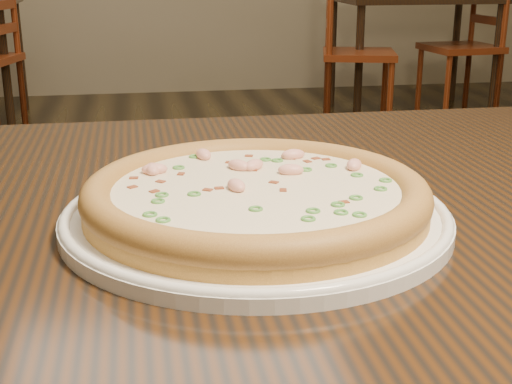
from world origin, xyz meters
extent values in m
cube|color=black|center=(0.08, -0.33, 0.73)|extent=(1.20, 0.80, 0.04)
cylinder|color=white|center=(-0.04, -0.38, 0.76)|extent=(0.34, 0.34, 0.01)
torus|color=white|center=(-0.04, -0.38, 0.76)|extent=(0.34, 0.34, 0.01)
cylinder|color=gold|center=(-0.04, -0.38, 0.77)|extent=(0.30, 0.30, 0.02)
torus|color=#AA823A|center=(-0.04, -0.38, 0.78)|extent=(0.30, 0.30, 0.03)
cylinder|color=#E7E5C4|center=(-0.04, -0.38, 0.78)|extent=(0.25, 0.25, 0.00)
ellipsoid|color=#F2B29E|center=(-0.13, -0.32, 0.79)|extent=(0.02, 0.02, 0.01)
ellipsoid|color=#F2B29E|center=(0.01, -0.29, 0.79)|extent=(0.03, 0.02, 0.01)
ellipsoid|color=#F2B29E|center=(-0.06, -0.38, 0.79)|extent=(0.02, 0.03, 0.01)
ellipsoid|color=#F2B29E|center=(-0.04, -0.32, 0.79)|extent=(0.03, 0.03, 0.01)
ellipsoid|color=#F2B29E|center=(-0.05, -0.32, 0.79)|extent=(0.03, 0.03, 0.01)
ellipsoid|color=#F2B29E|center=(-0.01, -0.34, 0.79)|extent=(0.03, 0.02, 0.01)
ellipsoid|color=#F2B29E|center=(-0.08, -0.27, 0.79)|extent=(0.02, 0.03, 0.01)
ellipsoid|color=#F2B29E|center=(0.06, -0.34, 0.79)|extent=(0.02, 0.03, 0.01)
ellipsoid|color=#F2B29E|center=(-0.13, -0.32, 0.79)|extent=(0.02, 0.01, 0.01)
cube|color=maroon|center=(-0.15, -0.33, 0.78)|extent=(0.01, 0.01, 0.00)
cube|color=maroon|center=(0.02, -0.31, 0.78)|extent=(0.01, 0.01, 0.00)
cube|color=maroon|center=(0.00, -0.28, 0.78)|extent=(0.01, 0.01, 0.00)
cube|color=maroon|center=(-0.09, -0.38, 0.78)|extent=(0.01, 0.01, 0.00)
cube|color=maroon|center=(-0.03, -0.28, 0.78)|extent=(0.01, 0.01, 0.00)
cube|color=maroon|center=(-0.08, -0.38, 0.78)|extent=(0.01, 0.01, 0.00)
cube|color=maroon|center=(-0.13, -0.31, 0.78)|extent=(0.01, 0.01, 0.00)
cube|color=maroon|center=(-0.04, -0.33, 0.78)|extent=(0.01, 0.01, 0.00)
cube|color=maroon|center=(-0.15, -0.36, 0.78)|extent=(0.01, 0.01, 0.00)
cube|color=maroon|center=(-0.13, -0.38, 0.78)|extent=(0.01, 0.01, 0.00)
cube|color=maroon|center=(0.03, -0.30, 0.78)|extent=(0.01, 0.01, 0.00)
cube|color=maroon|center=(-0.03, -0.37, 0.78)|extent=(0.01, 0.01, 0.00)
cube|color=maroon|center=(0.01, -0.29, 0.78)|extent=(0.01, 0.01, 0.00)
cube|color=maroon|center=(0.04, -0.30, 0.78)|extent=(0.01, 0.01, 0.00)
cube|color=maroon|center=(-0.06, -0.30, 0.78)|extent=(0.01, 0.01, 0.00)
cube|color=maroon|center=(-0.11, -0.33, 0.78)|extent=(0.01, 0.01, 0.00)
cube|color=maroon|center=(-0.02, -0.39, 0.78)|extent=(0.01, 0.01, 0.00)
cube|color=maroon|center=(0.02, -0.43, 0.78)|extent=(0.01, 0.01, 0.00)
cube|color=maroon|center=(-0.13, -0.35, 0.78)|extent=(0.01, 0.01, 0.00)
torus|color=#498D3A|center=(0.01, -0.45, 0.79)|extent=(0.02, 0.02, 0.00)
torus|color=#498D3A|center=(-0.02, -0.29, 0.79)|extent=(0.02, 0.02, 0.00)
torus|color=#498D3A|center=(0.01, -0.44, 0.79)|extent=(0.01, 0.01, 0.00)
torus|color=#498D3A|center=(-0.01, -0.45, 0.79)|extent=(0.02, 0.02, 0.00)
torus|color=#498D3A|center=(-0.13, -0.45, 0.79)|extent=(0.01, 0.01, 0.00)
torus|color=#498D3A|center=(-0.05, -0.44, 0.79)|extent=(0.02, 0.02, 0.00)
torus|color=#498D3A|center=(-0.03, -0.31, 0.79)|extent=(0.01, 0.01, 0.00)
torus|color=#498D3A|center=(-0.09, -0.27, 0.79)|extent=(0.02, 0.02, 0.00)
torus|color=#498D3A|center=(0.06, -0.40, 0.79)|extent=(0.01, 0.01, 0.00)
torus|color=#498D3A|center=(-0.10, -0.39, 0.79)|extent=(0.02, 0.02, 0.00)
torus|color=#498D3A|center=(0.04, -0.33, 0.79)|extent=(0.01, 0.01, 0.00)
torus|color=#498D3A|center=(-0.14, -0.43, 0.79)|extent=(0.01, 0.01, 0.00)
torus|color=#498D3A|center=(-0.11, -0.31, 0.79)|extent=(0.02, 0.02, 0.00)
torus|color=#498D3A|center=(0.03, -0.42, 0.79)|extent=(0.02, 0.02, 0.00)
torus|color=#498D3A|center=(0.05, -0.36, 0.79)|extent=(0.02, 0.02, 0.00)
torus|color=#498D3A|center=(0.07, -0.38, 0.79)|extent=(0.02, 0.02, 0.00)
torus|color=#498D3A|center=(-0.01, -0.30, 0.79)|extent=(0.01, 0.01, 0.00)
torus|color=#498D3A|center=(-0.13, -0.40, 0.79)|extent=(0.01, 0.01, 0.00)
torus|color=#498D3A|center=(0.01, -0.33, 0.79)|extent=(0.01, 0.01, 0.00)
torus|color=#498D3A|center=(-0.13, -0.39, 0.79)|extent=(0.02, 0.02, 0.00)
torus|color=#498D3A|center=(0.02, -0.46, 0.79)|extent=(0.02, 0.02, 0.00)
torus|color=#498D3A|center=(-0.02, -0.46, 0.79)|extent=(0.02, 0.02, 0.00)
cylinder|color=black|center=(-0.87, 3.38, 0.35)|extent=(0.05, 0.05, 0.71)
cylinder|color=black|center=(-0.87, 3.98, 0.35)|extent=(0.05, 0.05, 0.71)
cylinder|color=black|center=(1.21, 3.23, 0.35)|extent=(0.05, 0.05, 0.71)
cylinder|color=black|center=(2.11, 3.23, 0.35)|extent=(0.05, 0.05, 0.71)
cylinder|color=black|center=(1.21, 3.83, 0.35)|extent=(0.05, 0.05, 0.71)
cylinder|color=black|center=(2.11, 3.83, 0.35)|extent=(0.05, 0.05, 0.71)
cylinder|color=#60210A|center=(-0.80, 3.41, 0.21)|extent=(0.04, 0.04, 0.41)
cylinder|color=#60210A|center=(-0.80, 3.41, 0.47)|extent=(0.04, 0.04, 0.95)
cube|color=#60210A|center=(-0.85, 3.24, 0.60)|extent=(0.13, 0.35, 0.05)
cube|color=#60210A|center=(1.19, 3.16, 0.43)|extent=(0.51, 0.51, 0.04)
cylinder|color=#60210A|center=(1.32, 2.94, 0.21)|extent=(0.04, 0.04, 0.41)
cylinder|color=#60210A|center=(1.41, 3.29, 0.21)|extent=(0.04, 0.04, 0.41)
cylinder|color=#60210A|center=(0.97, 3.03, 0.21)|extent=(0.04, 0.04, 0.41)
cylinder|color=#60210A|center=(1.06, 3.38, 0.21)|extent=(0.04, 0.04, 0.41)
cylinder|color=#60210A|center=(0.97, 3.03, 0.47)|extent=(0.04, 0.04, 0.95)
cylinder|color=#60210A|center=(1.06, 3.38, 0.47)|extent=(0.04, 0.04, 0.95)
cube|color=#60210A|center=(1.01, 3.20, 0.60)|extent=(0.12, 0.36, 0.05)
cube|color=#60210A|center=(1.01, 3.20, 0.73)|extent=(0.12, 0.36, 0.05)
cube|color=#60210A|center=(1.93, 3.36, 0.43)|extent=(0.46, 0.46, 0.04)
cylinder|color=#60210A|center=(1.73, 3.52, 0.21)|extent=(0.04, 0.04, 0.41)
cylinder|color=#60210A|center=(1.77, 3.16, 0.21)|extent=(0.04, 0.04, 0.41)
cylinder|color=#60210A|center=(2.09, 3.56, 0.21)|extent=(0.04, 0.04, 0.41)
cylinder|color=#60210A|center=(2.13, 3.20, 0.21)|extent=(0.04, 0.04, 0.41)
cylinder|color=#60210A|center=(2.09, 3.56, 0.47)|extent=(0.04, 0.04, 0.95)
cylinder|color=#60210A|center=(2.13, 3.20, 0.47)|extent=(0.04, 0.04, 0.95)
cube|color=#60210A|center=(2.11, 3.38, 0.60)|extent=(0.07, 0.36, 0.05)
camera|label=1|loc=(-0.14, -0.96, 0.97)|focal=50.00mm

